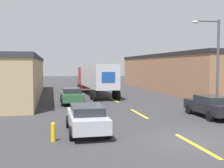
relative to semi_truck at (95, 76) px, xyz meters
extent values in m
plane|color=#333335|center=(1.19, -20.87, -2.25)|extent=(160.00, 160.00, 0.00)
cube|color=yellow|center=(1.19, -21.64, -2.24)|extent=(0.20, 3.95, 0.01)
cube|color=yellow|center=(1.19, -13.25, -2.24)|extent=(0.20, 3.95, 0.01)
cube|color=yellow|center=(1.19, -4.87, -2.24)|extent=(0.20, 3.95, 0.01)
cube|color=#9E7051|center=(14.97, 4.79, 0.12)|extent=(12.35, 29.98, 4.73)
cube|color=#232326|center=(14.97, 4.79, 2.68)|extent=(12.55, 30.18, 0.40)
cube|color=#B21919|center=(-0.25, 4.91, -0.33)|extent=(2.47, 2.85, 2.82)
cube|color=silver|center=(0.08, -1.46, 0.16)|extent=(2.94, 9.54, 2.61)
cube|color=#194CA3|center=(0.32, -6.18, 0.16)|extent=(1.35, 0.10, 1.05)
cylinder|color=black|center=(0.96, 5.32, -1.75)|extent=(0.33, 1.02, 1.01)
cylinder|color=black|center=(-1.50, 5.19, -1.75)|extent=(0.33, 1.02, 1.01)
cylinder|color=black|center=(1.01, 4.23, -1.75)|extent=(0.33, 1.02, 1.01)
cylinder|color=black|center=(-1.44, 4.10, -1.75)|extent=(0.33, 1.02, 1.01)
cylinder|color=black|center=(1.43, -3.91, -1.75)|extent=(0.33, 1.02, 1.01)
cylinder|color=black|center=(-1.02, -4.03, -1.75)|extent=(0.33, 1.02, 1.01)
cylinder|color=black|center=(1.50, -5.31, -1.75)|extent=(0.33, 1.02, 1.01)
cylinder|color=black|center=(-0.95, -5.43, -1.75)|extent=(0.33, 1.02, 1.01)
cube|color=#B2B2B7|center=(-3.30, -18.23, -1.55)|extent=(1.82, 4.57, 0.70)
cube|color=#23282D|center=(-3.30, -18.37, -0.99)|extent=(1.60, 2.38, 0.43)
cylinder|color=black|center=(-2.39, -16.81, -1.90)|extent=(0.22, 0.69, 0.69)
cylinder|color=black|center=(-4.21, -16.81, -1.90)|extent=(0.22, 0.69, 0.69)
cylinder|color=black|center=(-2.39, -19.65, -1.90)|extent=(0.22, 0.69, 0.69)
cylinder|color=black|center=(-4.21, -19.65, -1.90)|extent=(0.22, 0.69, 0.69)
cube|color=#2D5B38|center=(-3.30, -6.76, -1.55)|extent=(1.82, 4.57, 0.70)
cube|color=#23282D|center=(-3.30, -6.90, -0.99)|extent=(1.60, 2.38, 0.43)
cylinder|color=black|center=(-2.39, -5.34, -1.90)|extent=(0.22, 0.69, 0.69)
cylinder|color=black|center=(-4.21, -5.34, -1.90)|extent=(0.22, 0.69, 0.69)
cylinder|color=black|center=(-2.39, -8.18, -1.90)|extent=(0.22, 0.69, 0.69)
cylinder|color=black|center=(-4.21, -8.18, -1.90)|extent=(0.22, 0.69, 0.69)
cube|color=black|center=(5.68, -15.53, -1.55)|extent=(1.82, 4.57, 0.70)
cube|color=#23282D|center=(5.68, -15.67, -0.99)|extent=(1.60, 2.38, 0.43)
cylinder|color=black|center=(6.59, -14.11, -1.90)|extent=(0.22, 0.69, 0.69)
cylinder|color=black|center=(4.78, -14.11, -1.90)|extent=(0.22, 0.69, 0.69)
cylinder|color=black|center=(4.78, -16.95, -1.90)|extent=(0.22, 0.69, 0.69)
cylinder|color=#4C4C51|center=(7.70, -13.11, 1.32)|extent=(0.20, 0.20, 7.13)
cylinder|color=#4C4C51|center=(6.70, -13.11, 4.73)|extent=(1.99, 0.11, 0.11)
ellipsoid|color=silver|center=(5.71, -13.11, 4.63)|extent=(0.56, 0.32, 0.22)
cylinder|color=gold|center=(-5.06, -19.64, -1.87)|extent=(0.22, 0.22, 0.75)
sphere|color=gold|center=(-5.06, -19.64, -1.43)|extent=(0.20, 0.20, 0.20)
camera|label=1|loc=(-5.09, -32.95, 1.35)|focal=45.00mm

